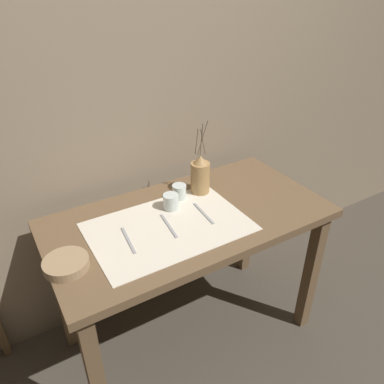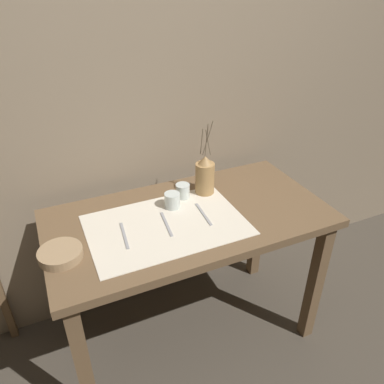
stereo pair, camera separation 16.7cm
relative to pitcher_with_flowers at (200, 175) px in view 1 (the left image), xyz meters
The scene contains 11 objects.
ground_plane 0.92m from the pitcher_with_flowers, 135.26° to the right, with size 12.00×12.00×0.00m, color #473F35.
stone_wall_back 0.45m from the pitcher_with_flowers, 117.70° to the left, with size 7.00×0.06×2.40m.
wooden_table 0.30m from the pitcher_with_flowers, 135.26° to the right, with size 1.30×0.67×0.80m.
linen_cloth 0.35m from the pitcher_with_flowers, 146.42° to the right, with size 0.69×0.46×0.00m.
pitcher_with_flowers is the anchor object (origin of this frame).
wooden_bowl 0.77m from the pitcher_with_flowers, 163.45° to the right, with size 0.17×0.17×0.04m.
glass_tumbler_near 0.22m from the pitcher_with_flowers, 162.82° to the right, with size 0.07×0.07×0.07m.
glass_tumbler_far 0.13m from the pitcher_with_flowers, behind, with size 0.07×0.07×0.07m.
knife_center 0.51m from the pitcher_with_flowers, 158.32° to the right, with size 0.03×0.19×0.00m.
fork_outer 0.34m from the pitcher_with_flowers, 146.59° to the right, with size 0.03×0.19×0.00m.
fork_inner 0.22m from the pitcher_with_flowers, 117.35° to the right, with size 0.02×0.19×0.00m.
Camera 1 is at (-0.72, -1.23, 1.78)m, focal length 35.00 mm.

